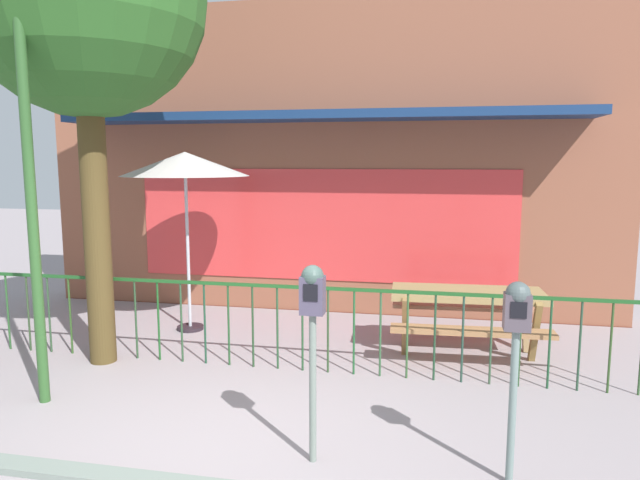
{
  "coord_description": "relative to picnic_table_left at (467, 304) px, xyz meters",
  "views": [
    {
      "loc": [
        1.69,
        -4.16,
        2.34
      ],
      "look_at": [
        0.41,
        2.24,
        1.42
      ],
      "focal_mm": 32.23,
      "sensor_mm": 36.0,
      "label": 1
    }
  ],
  "objects": [
    {
      "name": "patio_fence_front",
      "position": [
        -2.1,
        -0.96,
        0.05
      ],
      "size": [
        7.51,
        0.04,
        0.97
      ],
      "color": "#1C5020",
      "rests_on": "ground"
    },
    {
      "name": "patio_umbrella",
      "position": [
        -3.7,
        0.26,
        1.65
      ],
      "size": [
        1.71,
        1.71,
        2.44
      ],
      "color": "black",
      "rests_on": "ground"
    },
    {
      "name": "parking_meter_far",
      "position": [
        0.17,
        -2.86,
        0.55
      ],
      "size": [
        0.18,
        0.17,
        1.5
      ],
      "color": "slate",
      "rests_on": "ground"
    },
    {
      "name": "ground",
      "position": [
        -2.1,
        -2.79,
        -0.61
      ],
      "size": [
        40.0,
        40.0,
        0.0
      ],
      "primitive_type": "plane",
      "color": "gray"
    },
    {
      "name": "street_lamp",
      "position": [
        -4.09,
        -2.26,
        2.08
      ],
      "size": [
        0.28,
        0.28,
        4.16
      ],
      "color": "#2C5527",
      "rests_on": "ground"
    },
    {
      "name": "parking_meter_near",
      "position": [
        -1.3,
        -2.84,
        0.59
      ],
      "size": [
        0.18,
        0.17,
        1.56
      ],
      "color": "slate",
      "rests_on": "ground"
    },
    {
      "name": "picnic_table_left",
      "position": [
        0.0,
        0.0,
        0.0
      ],
      "size": [
        1.86,
        1.45,
        0.79
      ],
      "color": "#9A7E4E",
      "rests_on": "ground"
    },
    {
      "name": "pub_storefront",
      "position": [
        -2.1,
        1.79,
        1.74
      ],
      "size": [
        8.91,
        1.31,
        4.69
      ],
      "color": "#58281B",
      "rests_on": "ground"
    }
  ]
}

